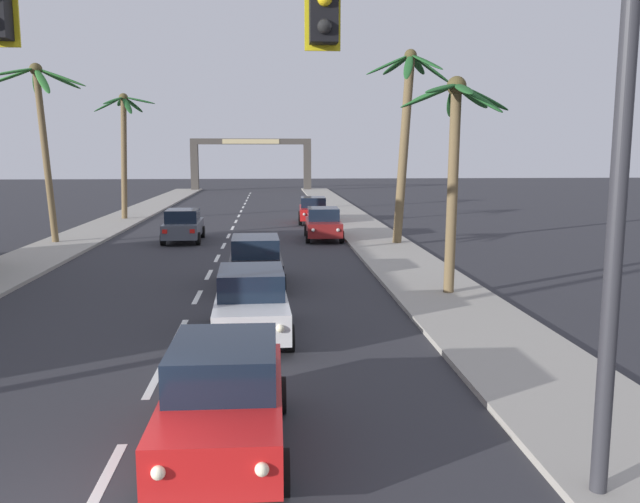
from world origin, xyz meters
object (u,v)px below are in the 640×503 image
object	(u,v)px
palm_right_third	(406,120)
palm_right_second	(455,135)
sedan_lead_at_stop_bar	(224,396)
palm_left_third	(41,116)
traffic_signal_mast	(343,74)
sedan_parked_nearest_kerb	(323,223)
palm_left_farthest	(124,134)
sedan_parked_mid_kerb	(313,210)
sedan_third_in_queue	(251,302)
sedan_fifth_in_queue	(256,261)
town_gateway_arch	(251,157)
sedan_oncoming_far	(183,225)

from	to	relation	value
palm_right_third	palm_right_second	bearing A→B (deg)	-94.34
sedan_lead_at_stop_bar	palm_left_third	size ratio (longest dim) A/B	0.50
traffic_signal_mast	palm_left_third	distance (m)	28.26
traffic_signal_mast	palm_left_third	bearing A→B (deg)	115.10
sedan_parked_nearest_kerb	palm_left_farthest	size ratio (longest dim) A/B	0.53
traffic_signal_mast	palm_left_farthest	xyz separation A→B (m)	(-10.64, 37.42, 0.33)
sedan_parked_mid_kerb	palm_right_second	xyz separation A→B (m)	(2.95, -22.60, 4.25)
palm_left_farthest	traffic_signal_mast	bearing A→B (deg)	-74.13
sedan_third_in_queue	sedan_fifth_in_queue	world-z (taller)	same
palm_left_third	town_gateway_arch	bearing A→B (deg)	79.53
sedan_third_in_queue	palm_right_second	world-z (taller)	palm_right_second
sedan_fifth_in_queue	sedan_parked_mid_kerb	world-z (taller)	same
traffic_signal_mast	sedan_third_in_queue	bearing A→B (deg)	99.37
sedan_fifth_in_queue	palm_right_second	distance (m)	7.89
sedan_oncoming_far	sedan_parked_nearest_kerb	world-z (taller)	same
sedan_fifth_in_queue	palm_right_third	bearing A→B (deg)	52.83
sedan_parked_mid_kerb	sedan_fifth_in_queue	bearing A→B (deg)	-99.25
sedan_fifth_in_queue	town_gateway_arch	distance (m)	58.43
palm_left_third	palm_right_second	bearing A→B (deg)	-38.14
sedan_parked_mid_kerb	palm_left_farthest	size ratio (longest dim) A/B	0.53
sedan_lead_at_stop_bar	palm_left_third	xyz separation A→B (m)	(-10.38, 23.67, 5.50)
sedan_oncoming_far	town_gateway_arch	distance (m)	46.86
sedan_parked_nearest_kerb	palm_left_third	size ratio (longest dim) A/B	0.51
sedan_parked_nearest_kerb	sedan_oncoming_far	bearing A→B (deg)	-177.90
sedan_third_in_queue	sedan_parked_nearest_kerb	size ratio (longest dim) A/B	1.00
town_gateway_arch	sedan_fifth_in_queue	bearing A→B (deg)	-88.21
sedan_lead_at_stop_bar	traffic_signal_mast	bearing A→B (deg)	-50.10
sedan_third_in_queue	palm_right_third	size ratio (longest dim) A/B	0.47
palm_left_third	palm_right_third	world-z (taller)	palm_right_third
palm_right_third	palm_left_third	bearing A→B (deg)	175.06
town_gateway_arch	palm_right_second	bearing A→B (deg)	-82.41
palm_right_second	sedan_parked_nearest_kerb	bearing A→B (deg)	101.80
palm_left_third	sedan_parked_mid_kerb	bearing A→B (deg)	34.05
sedan_parked_nearest_kerb	palm_left_farthest	bearing A→B (deg)	138.96
sedan_oncoming_far	sedan_parked_nearest_kerb	distance (m)	7.30
palm_right_third	traffic_signal_mast	bearing A→B (deg)	-103.42
sedan_parked_nearest_kerb	palm_right_second	world-z (taller)	palm_right_second
sedan_third_in_queue	sedan_parked_nearest_kerb	xyz separation A→B (m)	(3.26, 18.24, 0.00)
sedan_lead_at_stop_bar	sedan_oncoming_far	world-z (taller)	same
town_gateway_arch	palm_right_third	bearing A→B (deg)	-79.61
sedan_third_in_queue	palm_right_third	world-z (taller)	palm_right_third
traffic_signal_mast	sedan_fifth_in_queue	bearing A→B (deg)	95.49
sedan_parked_mid_kerb	palm_left_third	world-z (taller)	palm_left_third
sedan_fifth_in_queue	sedan_oncoming_far	bearing A→B (deg)	109.00
palm_left_third	palm_right_second	size ratio (longest dim) A/B	1.29
sedan_parked_mid_kerb	sedan_third_in_queue	bearing A→B (deg)	-96.98
palm_left_third	town_gateway_arch	distance (m)	48.21
palm_right_second	town_gateway_arch	distance (m)	61.12
traffic_signal_mast	sedan_parked_nearest_kerb	world-z (taller)	traffic_signal_mast
sedan_third_in_queue	sedan_parked_nearest_kerb	bearing A→B (deg)	79.87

